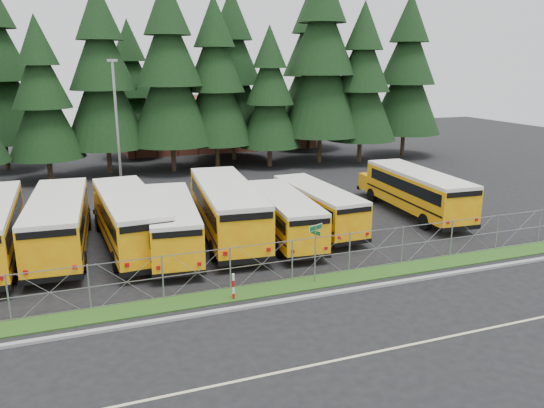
{
  "coord_description": "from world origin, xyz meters",
  "views": [
    {
      "loc": [
        -9.92,
        -22.41,
        9.89
      ],
      "look_at": [
        -0.16,
        4.0,
        2.37
      ],
      "focal_mm": 35.0,
      "sensor_mm": 36.0,
      "label": 1
    }
  ],
  "objects_px": {
    "bus_3": "(171,225)",
    "striped_bollard": "(233,287)",
    "bus_2": "(129,220)",
    "bus_east": "(414,193)",
    "bus_4": "(226,210)",
    "bus_5": "(282,216)",
    "bus_1": "(59,224)",
    "bus_6": "(315,207)",
    "light_standard": "(117,125)",
    "street_sign": "(315,241)"
  },
  "relations": [
    {
      "from": "bus_2",
      "to": "light_standard",
      "type": "relative_size",
      "value": 1.16
    },
    {
      "from": "bus_5",
      "to": "light_standard",
      "type": "height_order",
      "value": "light_standard"
    },
    {
      "from": "bus_3",
      "to": "bus_6",
      "type": "xyz_separation_m",
      "value": [
        8.97,
        0.95,
        -0.09
      ]
    },
    {
      "from": "bus_2",
      "to": "bus_3",
      "type": "xyz_separation_m",
      "value": [
        2.09,
        -1.23,
        -0.13
      ]
    },
    {
      "from": "bus_1",
      "to": "bus_2",
      "type": "distance_m",
      "value": 3.58
    },
    {
      "from": "bus_3",
      "to": "striped_bollard",
      "type": "height_order",
      "value": "bus_3"
    },
    {
      "from": "bus_3",
      "to": "bus_east",
      "type": "height_order",
      "value": "bus_east"
    },
    {
      "from": "bus_3",
      "to": "bus_6",
      "type": "distance_m",
      "value": 9.02
    },
    {
      "from": "bus_1",
      "to": "bus_6",
      "type": "height_order",
      "value": "bus_1"
    },
    {
      "from": "street_sign",
      "to": "bus_east",
      "type": "bearing_deg",
      "value": 36.63
    },
    {
      "from": "bus_5",
      "to": "striped_bollard",
      "type": "relative_size",
      "value": 8.48
    },
    {
      "from": "bus_3",
      "to": "street_sign",
      "type": "height_order",
      "value": "bus_3"
    },
    {
      "from": "bus_3",
      "to": "bus_4",
      "type": "bearing_deg",
      "value": 23.91
    },
    {
      "from": "bus_2",
      "to": "striped_bollard",
      "type": "distance_m",
      "value": 9.2
    },
    {
      "from": "bus_4",
      "to": "bus_east",
      "type": "bearing_deg",
      "value": 6.84
    },
    {
      "from": "bus_4",
      "to": "bus_east",
      "type": "relative_size",
      "value": 1.09
    },
    {
      "from": "bus_1",
      "to": "bus_2",
      "type": "xyz_separation_m",
      "value": [
        3.54,
        -0.52,
        -0.0
      ]
    },
    {
      "from": "light_standard",
      "to": "striped_bollard",
      "type": "bearing_deg",
      "value": -81.72
    },
    {
      "from": "street_sign",
      "to": "striped_bollard",
      "type": "relative_size",
      "value": 2.34
    },
    {
      "from": "striped_bollard",
      "to": "bus_east",
      "type": "bearing_deg",
      "value": 29.91
    },
    {
      "from": "bus_1",
      "to": "bus_3",
      "type": "relative_size",
      "value": 1.1
    },
    {
      "from": "bus_2",
      "to": "bus_east",
      "type": "relative_size",
      "value": 1.04
    },
    {
      "from": "bus_east",
      "to": "striped_bollard",
      "type": "xyz_separation_m",
      "value": [
        -15.13,
        -8.71,
        -0.89
      ]
    },
    {
      "from": "bus_2",
      "to": "bus_5",
      "type": "xyz_separation_m",
      "value": [
        8.45,
        -1.48,
        -0.21
      ]
    },
    {
      "from": "bus_1",
      "to": "bus_5",
      "type": "height_order",
      "value": "bus_1"
    },
    {
      "from": "bus_east",
      "to": "striped_bollard",
      "type": "height_order",
      "value": "bus_east"
    },
    {
      "from": "bus_2",
      "to": "street_sign",
      "type": "distance_m",
      "value": 10.99
    },
    {
      "from": "bus_6",
      "to": "light_standard",
      "type": "distance_m",
      "value": 16.32
    },
    {
      "from": "bus_2",
      "to": "bus_5",
      "type": "relative_size",
      "value": 1.16
    },
    {
      "from": "striped_bollard",
      "to": "bus_5",
      "type": "bearing_deg",
      "value": 54.52
    },
    {
      "from": "bus_3",
      "to": "striped_bollard",
      "type": "relative_size",
      "value": 8.97
    },
    {
      "from": "bus_3",
      "to": "striped_bollard",
      "type": "bearing_deg",
      "value": -73.29
    },
    {
      "from": "bus_4",
      "to": "bus_6",
      "type": "xyz_separation_m",
      "value": [
        5.61,
        -0.14,
        -0.31
      ]
    },
    {
      "from": "bus_1",
      "to": "striped_bollard",
      "type": "relative_size",
      "value": 9.83
    },
    {
      "from": "striped_bollard",
      "to": "light_standard",
      "type": "xyz_separation_m",
      "value": [
        -2.9,
        19.96,
        4.9
      ]
    },
    {
      "from": "bus_5",
      "to": "bus_2",
      "type": "bearing_deg",
      "value": 174.75
    },
    {
      "from": "bus_2",
      "to": "striped_bollard",
      "type": "height_order",
      "value": "bus_2"
    },
    {
      "from": "bus_3",
      "to": "street_sign",
      "type": "xyz_separation_m",
      "value": [
        5.42,
        -6.78,
        0.62
      ]
    },
    {
      "from": "bus_4",
      "to": "bus_2",
      "type": "bearing_deg",
      "value": -176.25
    },
    {
      "from": "bus_1",
      "to": "street_sign",
      "type": "relative_size",
      "value": 4.2
    },
    {
      "from": "bus_3",
      "to": "bus_east",
      "type": "bearing_deg",
      "value": 10.99
    },
    {
      "from": "street_sign",
      "to": "bus_3",
      "type": "bearing_deg",
      "value": 128.67
    },
    {
      "from": "bus_4",
      "to": "light_standard",
      "type": "xyz_separation_m",
      "value": [
        -4.89,
        11.63,
        3.87
      ]
    },
    {
      "from": "bus_3",
      "to": "bus_5",
      "type": "bearing_deg",
      "value": 3.67
    },
    {
      "from": "street_sign",
      "to": "striped_bollard",
      "type": "xyz_separation_m",
      "value": [
        -4.04,
        -0.46,
        -1.43
      ]
    },
    {
      "from": "bus_east",
      "to": "light_standard",
      "type": "height_order",
      "value": "light_standard"
    },
    {
      "from": "bus_6",
      "to": "light_standard",
      "type": "xyz_separation_m",
      "value": [
        -10.5,
        11.77,
        4.18
      ]
    },
    {
      "from": "bus_4",
      "to": "striped_bollard",
      "type": "distance_m",
      "value": 8.62
    },
    {
      "from": "striped_bollard",
      "to": "bus_2",
      "type": "bearing_deg",
      "value": 112.3
    },
    {
      "from": "bus_east",
      "to": "bus_3",
      "type": "bearing_deg",
      "value": -171.5
    }
  ]
}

